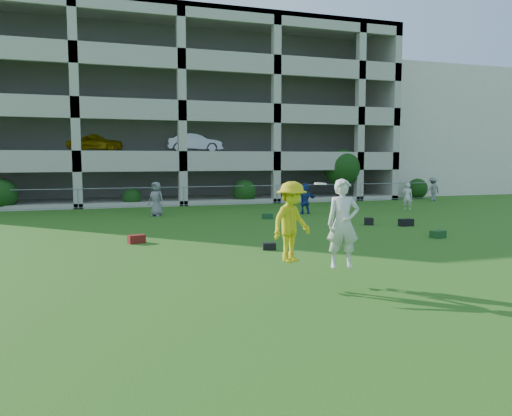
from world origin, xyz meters
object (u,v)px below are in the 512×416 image
object	(u,v)px
bystander_c	(156,199)
bystander_f	(433,189)
bystander_e	(407,197)
frisbee_contest	(309,222)
stucco_building	(418,135)
parking_garage	(163,117)
crate_d	(369,221)
bystander_d	(305,199)

from	to	relation	value
bystander_c	bystander_f	xyz separation A→B (m)	(18.92, 3.31, -0.05)
bystander_e	bystander_f	bearing A→B (deg)	-106.27
bystander_c	bystander_f	size ratio (longest dim) A/B	1.06
frisbee_contest	bystander_c	bearing A→B (deg)	95.85
stucco_building	bystander_e	world-z (taller)	stucco_building
stucco_building	bystander_e	size ratio (longest dim) A/B	10.59
bystander_f	bystander_e	bearing A→B (deg)	35.16
bystander_f	frisbee_contest	world-z (taller)	frisbee_contest
bystander_e	parking_garage	bearing A→B (deg)	-21.02
bystander_e	crate_d	bearing A→B (deg)	74.10
bystander_f	parking_garage	distance (m)	20.26
bystander_e	frisbee_contest	world-z (taller)	frisbee_contest
stucco_building	frisbee_contest	bearing A→B (deg)	-129.46
bystander_d	bystander_e	xyz separation A→B (m)	(6.09, -0.15, -0.04)
frisbee_contest	parking_garage	bearing A→B (deg)	88.63
bystander_c	parking_garage	distance (m)	14.65
parking_garage	bystander_d	bearing A→B (deg)	-70.70
bystander_d	parking_garage	distance (m)	16.60
crate_d	bystander_d	bearing A→B (deg)	100.09
bystander_f	stucco_building	bearing A→B (deg)	-127.51
stucco_building	bystander_c	xyz separation A→B (m)	(-25.22, -13.82, -4.15)
bystander_e	parking_garage	size ratio (longest dim) A/B	0.05
parking_garage	bystander_c	bearing A→B (deg)	-99.31
stucco_building	parking_garage	bearing A→B (deg)	-179.25
stucco_building	frisbee_contest	distance (m)	37.45
bystander_e	frisbee_contest	distance (m)	18.04
stucco_building	frisbee_contest	size ratio (longest dim) A/B	7.15
bystander_f	crate_d	world-z (taller)	bystander_f
crate_d	parking_garage	world-z (taller)	parking_garage
bystander_c	crate_d	bearing A→B (deg)	4.26
stucco_building	bystander_d	xyz separation A→B (m)	(-17.80, -15.17, -4.21)
bystander_c	frisbee_contest	xyz separation A→B (m)	(1.53, -14.96, 0.58)
bystander_c	bystander_e	bearing A→B (deg)	34.80
stucco_building	frisbee_contest	world-z (taller)	stucco_building
bystander_d	frisbee_contest	bearing A→B (deg)	59.35
bystander_d	frisbee_contest	size ratio (longest dim) A/B	0.71
bystander_d	crate_d	distance (m)	4.99
bystander_d	parking_garage	size ratio (longest dim) A/B	0.05
bystander_d	parking_garage	xyz separation A→B (m)	(-5.21, 14.87, 5.22)
frisbee_contest	stucco_building	bearing A→B (deg)	50.54
bystander_e	bystander_c	bearing A→B (deg)	25.70
stucco_building	bystander_c	size ratio (longest dim) A/B	9.40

